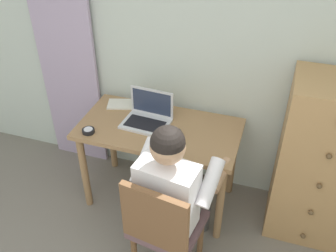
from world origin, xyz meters
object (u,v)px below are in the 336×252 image
at_px(dresser, 319,162).
at_px(laptop, 148,116).
at_px(chair, 163,226).
at_px(desk, 159,139).
at_px(computer_mouse, 177,133).
at_px(person_seated, 176,186).
at_px(desk_clock, 88,131).
at_px(notebook_pad, 121,104).

relative_size(dresser, laptop, 3.52).
relative_size(dresser, chair, 1.43).
bearing_deg(laptop, desk, -19.48).
relative_size(desk, computer_mouse, 11.89).
height_order(dresser, computer_mouse, dresser).
bearing_deg(dresser, person_seated, -146.32).
xyz_separation_m(laptop, desk_clock, (-0.36, -0.26, -0.04)).
bearing_deg(chair, dresser, 40.44).
distance_m(desk, dresser, 1.15).
relative_size(desk, desk_clock, 13.21).
xyz_separation_m(person_seated, computer_mouse, (-0.13, 0.45, 0.07)).
relative_size(laptop, computer_mouse, 3.56).
bearing_deg(laptop, chair, -63.25).
relative_size(computer_mouse, desk_clock, 1.11).
height_order(dresser, desk_clock, dresser).
height_order(desk, person_seated, person_seated).
height_order(person_seated, notebook_pad, person_seated).
height_order(desk, computer_mouse, computer_mouse).
bearing_deg(laptop, computer_mouse, -17.86).
bearing_deg(dresser, laptop, -177.75).
distance_m(computer_mouse, notebook_pad, 0.60).
bearing_deg(notebook_pad, desk_clock, -116.35).
bearing_deg(person_seated, laptop, 125.79).
bearing_deg(desk, laptop, 160.52).
bearing_deg(person_seated, desk, 119.48).
bearing_deg(desk, computer_mouse, -16.74).
bearing_deg(person_seated, dresser, 33.68).
relative_size(chair, person_seated, 0.73).
bearing_deg(dresser, computer_mouse, -172.45).
distance_m(desk, notebook_pad, 0.45).
bearing_deg(desk_clock, chair, -32.18).
xyz_separation_m(dresser, notebook_pad, (-1.54, 0.11, 0.11)).
distance_m(desk, computer_mouse, 0.20).
bearing_deg(desk_clock, laptop, 35.47).
xyz_separation_m(desk_clock, notebook_pad, (0.07, 0.42, -0.01)).
distance_m(chair, computer_mouse, 0.68).
height_order(dresser, notebook_pad, dresser).
bearing_deg(desk_clock, computer_mouse, 15.81).
distance_m(dresser, person_seated, 1.04).
bearing_deg(desk_clock, dresser, 10.78).
xyz_separation_m(computer_mouse, notebook_pad, (-0.55, 0.24, -0.01)).
xyz_separation_m(dresser, chair, (-0.89, -0.76, -0.14)).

